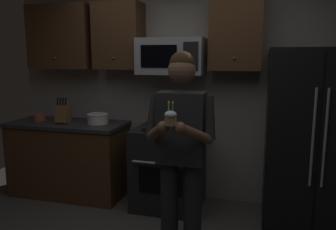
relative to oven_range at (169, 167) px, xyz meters
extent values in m
cube|color=gray|center=(0.15, 0.39, 0.84)|extent=(4.40, 0.10, 2.60)
cube|color=black|center=(0.00, 0.00, 0.00)|extent=(0.76, 0.66, 0.92)
cube|color=black|center=(0.00, -0.33, -0.04)|extent=(0.48, 0.01, 0.28)
cylinder|color=#99999E|center=(0.00, -0.36, 0.16)|extent=(0.60, 0.03, 0.03)
cylinder|color=black|center=(-0.18, -0.14, 0.46)|extent=(0.18, 0.18, 0.01)
cylinder|color=black|center=(0.18, -0.14, 0.46)|extent=(0.18, 0.18, 0.01)
cylinder|color=black|center=(-0.18, 0.14, 0.46)|extent=(0.18, 0.18, 0.01)
cylinder|color=black|center=(0.18, 0.14, 0.46)|extent=(0.18, 0.18, 0.01)
cube|color=#9EA0A5|center=(0.00, 0.12, 1.26)|extent=(0.74, 0.40, 0.40)
cube|color=black|center=(-0.09, -0.08, 1.26)|extent=(0.40, 0.01, 0.24)
cube|color=black|center=(0.26, -0.08, 1.26)|extent=(0.16, 0.01, 0.30)
cube|color=black|center=(1.50, -0.04, 0.44)|extent=(0.90, 0.72, 1.80)
cylinder|color=gray|center=(1.45, -0.41, 0.54)|extent=(0.02, 0.02, 0.90)
cylinder|color=gray|center=(1.55, -0.41, 0.54)|extent=(0.02, 0.02, 0.90)
cube|color=black|center=(1.50, -0.40, 0.44)|extent=(0.01, 0.01, 1.74)
cube|color=#4C301C|center=(-1.40, 0.17, 1.49)|extent=(0.80, 0.34, 0.76)
sphere|color=brown|center=(-1.40, -0.01, 1.24)|extent=(0.03, 0.03, 0.03)
cube|color=#4C301C|center=(-0.65, 0.17, 1.49)|extent=(0.55, 0.34, 0.76)
sphere|color=brown|center=(-0.65, -0.01, 1.24)|extent=(0.03, 0.03, 0.03)
cube|color=#4C301C|center=(0.70, 0.17, 1.49)|extent=(0.55, 0.34, 0.76)
sphere|color=brown|center=(0.70, -0.01, 1.24)|extent=(0.03, 0.03, 0.03)
cube|color=#4C301C|center=(-1.30, 0.02, -0.02)|extent=(1.40, 0.62, 0.88)
cube|color=#2D2D33|center=(-1.30, 0.02, 0.44)|extent=(1.44, 0.66, 0.04)
cube|color=brown|center=(-1.32, -0.03, 0.57)|extent=(0.16, 0.15, 0.24)
cylinder|color=black|center=(-1.37, -0.05, 0.72)|extent=(0.02, 0.04, 0.09)
cylinder|color=black|center=(-1.34, -0.05, 0.72)|extent=(0.02, 0.04, 0.09)
cylinder|color=black|center=(-1.30, -0.05, 0.72)|extent=(0.02, 0.04, 0.09)
cylinder|color=black|center=(-1.26, -0.05, 0.72)|extent=(0.02, 0.04, 0.09)
cylinder|color=white|center=(-0.90, 0.05, 0.51)|extent=(0.25, 0.25, 0.11)
torus|color=white|center=(-0.90, 0.05, 0.57)|extent=(0.26, 0.26, 0.01)
cylinder|color=#B24C3F|center=(-1.69, 0.02, 0.49)|extent=(0.16, 0.16, 0.07)
torus|color=#B24C3F|center=(-1.69, 0.02, 0.53)|extent=(0.17, 0.17, 0.01)
cylinder|color=#262628|center=(0.27, -0.99, -0.03)|extent=(0.15, 0.15, 0.86)
cylinder|color=#262628|center=(0.47, -0.99, -0.03)|extent=(0.15, 0.15, 0.86)
cube|color=#262628|center=(0.37, -0.99, 0.69)|extent=(0.38, 0.22, 0.58)
sphere|color=brown|center=(0.37, -0.99, 1.15)|extent=(0.22, 0.22, 0.22)
sphere|color=#382314|center=(0.37, -0.98, 1.20)|extent=(0.20, 0.20, 0.20)
cylinder|color=#262628|center=(0.15, -1.02, 0.78)|extent=(0.15, 0.18, 0.35)
cylinder|color=brown|center=(0.22, -1.18, 0.69)|extent=(0.26, 0.33, 0.21)
sphere|color=brown|center=(0.31, -1.31, 0.76)|extent=(0.09, 0.09, 0.09)
cylinder|color=#262628|center=(0.60, -1.02, 0.78)|extent=(0.15, 0.18, 0.35)
cylinder|color=brown|center=(0.52, -1.18, 0.69)|extent=(0.26, 0.33, 0.21)
sphere|color=brown|center=(0.43, -1.31, 0.76)|extent=(0.09, 0.09, 0.09)
cylinder|color=#A87F56|center=(0.37, -1.33, 0.80)|extent=(0.08, 0.08, 0.06)
ellipsoid|color=silver|center=(0.37, -1.33, 0.85)|extent=(0.09, 0.09, 0.06)
cylinder|color=#4CBF66|center=(0.39, -1.33, 0.90)|extent=(0.01, 0.01, 0.06)
ellipsoid|color=#FFD159|center=(0.39, -1.33, 0.94)|extent=(0.01, 0.01, 0.02)
cylinder|color=#F2D84C|center=(0.36, -1.33, 0.90)|extent=(0.01, 0.01, 0.06)
ellipsoid|color=#FFD159|center=(0.36, -1.33, 0.94)|extent=(0.01, 0.01, 0.02)
camera|label=1|loc=(0.97, -3.59, 1.26)|focal=36.17mm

